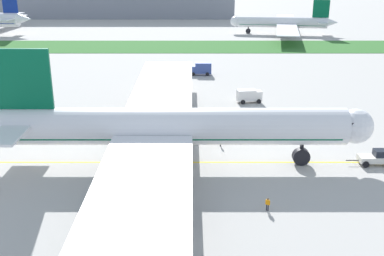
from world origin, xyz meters
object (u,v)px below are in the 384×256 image
(pushback_tug, at_px, (376,158))
(service_truck_fuel_bowser, at_px, (250,95))
(ground_crew_marshaller_front, at_px, (221,140))
(service_truck_catering_van, at_px, (202,68))
(ground_crew_wingwalker_port, at_px, (179,138))
(parked_airliner_far_centre, at_px, (285,23))
(airliner_foreground, at_px, (165,127))
(ground_crew_wingwalker_starboard, at_px, (269,203))

(pushback_tug, height_order, service_truck_fuel_bowser, service_truck_fuel_bowser)
(pushback_tug, xyz_separation_m, ground_crew_marshaller_front, (-21.33, 7.02, -0.01))
(ground_crew_marshaller_front, bearing_deg, service_truck_catering_van, 92.51)
(pushback_tug, relative_size, ground_crew_wingwalker_port, 3.68)
(pushback_tug, relative_size, ground_crew_marshaller_front, 3.76)
(service_truck_catering_van, bearing_deg, parked_airliner_far_centre, 64.18)
(airliner_foreground, xyz_separation_m, ground_crew_wingwalker_starboard, (12.41, -12.94, -4.58))
(pushback_tug, xyz_separation_m, ground_crew_wingwalker_port, (-27.85, 7.85, 0.02))
(airliner_foreground, relative_size, service_truck_catering_van, 16.90)
(airliner_foreground, bearing_deg, pushback_tug, 0.09)
(ground_crew_wingwalker_starboard, distance_m, service_truck_fuel_bowser, 43.59)
(ground_crew_wingwalker_port, height_order, ground_crew_marshaller_front, ground_crew_wingwalker_port)
(ground_crew_marshaller_front, bearing_deg, ground_crew_wingwalker_starboard, -78.05)
(pushback_tug, distance_m, ground_crew_marshaller_front, 22.46)
(pushback_tug, distance_m, service_truck_fuel_bowser, 33.66)
(ground_crew_wingwalker_port, bearing_deg, ground_crew_marshaller_front, -7.24)
(airliner_foreground, bearing_deg, service_truck_fuel_bowser, 63.43)
(service_truck_fuel_bowser, relative_size, service_truck_catering_van, 0.96)
(service_truck_catering_van, bearing_deg, airliner_foreground, -96.33)
(ground_crew_wingwalker_port, distance_m, service_truck_fuel_bowser, 26.44)
(service_truck_fuel_bowser, bearing_deg, pushback_tug, -65.00)
(ground_crew_wingwalker_port, height_order, ground_crew_wingwalker_starboard, ground_crew_wingwalker_port)
(service_truck_catering_van, relative_size, parked_airliner_far_centre, 0.08)
(ground_crew_wingwalker_starboard, relative_size, service_truck_catering_van, 0.30)
(airliner_foreground, xyz_separation_m, service_truck_fuel_bowser, (15.28, 30.55, -4.09))
(pushback_tug, bearing_deg, service_truck_fuel_bowser, 115.00)
(ground_crew_wingwalker_port, relative_size, parked_airliner_far_centre, 0.03)
(service_truck_fuel_bowser, bearing_deg, ground_crew_wingwalker_starboard, -93.78)
(airliner_foreground, distance_m, ground_crew_marshaller_front, 11.73)
(parked_airliner_far_centre, bearing_deg, service_truck_catering_van, -115.82)
(pushback_tug, bearing_deg, ground_crew_wingwalker_port, 164.26)
(service_truck_fuel_bowser, distance_m, service_truck_catering_van, 25.95)
(airliner_foreground, xyz_separation_m, ground_crew_wingwalker_port, (1.65, 7.90, -4.54))
(service_truck_catering_van, bearing_deg, service_truck_fuel_bowser, -69.24)
(ground_crew_marshaller_front, height_order, service_truck_fuel_bowser, service_truck_fuel_bowser)
(service_truck_fuel_bowser, bearing_deg, airliner_foreground, -116.57)
(service_truck_fuel_bowser, relative_size, parked_airliner_far_centre, 0.08)
(pushback_tug, height_order, ground_crew_wingwalker_port, pushback_tug)
(ground_crew_wingwalker_starboard, height_order, service_truck_catering_van, service_truck_catering_van)
(ground_crew_wingwalker_starboard, xyz_separation_m, service_truck_fuel_bowser, (2.87, 43.49, 0.49))
(ground_crew_wingwalker_port, distance_m, ground_crew_marshaller_front, 6.57)
(ground_crew_wingwalker_starboard, distance_m, parked_airliner_far_centre, 138.78)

